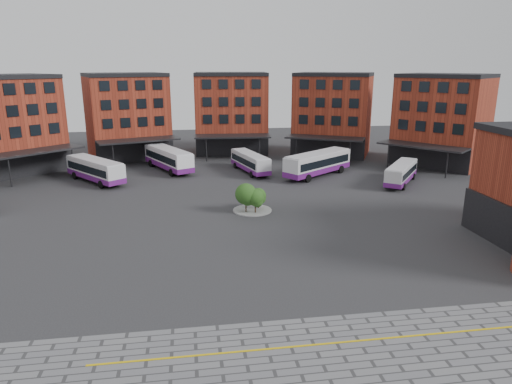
{
  "coord_description": "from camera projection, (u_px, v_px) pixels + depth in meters",
  "views": [
    {
      "loc": [
        -4.91,
        -36.77,
        16.08
      ],
      "look_at": [
        1.47,
        5.65,
        4.0
      ],
      "focal_mm": 32.0,
      "sensor_mm": 36.0,
      "label": 1
    }
  ],
  "objects": [
    {
      "name": "ground",
      "position": [
        249.0,
        254.0,
        40.06
      ],
      "size": [
        160.0,
        160.0,
        0.0
      ],
      "primitive_type": "plane",
      "color": "#28282B",
      "rests_on": "ground"
    },
    {
      "name": "yellow_line",
      "position": [
        314.0,
        345.0,
        27.02
      ],
      "size": [
        26.0,
        0.15,
        0.02
      ],
      "primitive_type": "cube",
      "color": "gold",
      "rests_on": "paving_zone"
    },
    {
      "name": "main_building",
      "position": [
        188.0,
        121.0,
        73.83
      ],
      "size": [
        94.14,
        42.48,
        14.6
      ],
      "color": "maroon",
      "rests_on": "ground"
    },
    {
      "name": "tree_island",
      "position": [
        252.0,
        197.0,
        50.84
      ],
      "size": [
        4.4,
        4.4,
        3.38
      ],
      "color": "gray",
      "rests_on": "ground"
    },
    {
      "name": "bus_b",
      "position": [
        95.0,
        170.0,
        63.94
      ],
      "size": [
        9.37,
        10.76,
        3.28
      ],
      "rotation": [
        0.0,
        0.0,
        0.68
      ],
      "color": "silver",
      "rests_on": "ground"
    },
    {
      "name": "bus_c",
      "position": [
        168.0,
        158.0,
        71.0
      ],
      "size": [
        7.93,
        12.24,
        3.45
      ],
      "rotation": [
        0.0,
        0.0,
        0.46
      ],
      "color": "white",
      "rests_on": "ground"
    },
    {
      "name": "bus_d",
      "position": [
        250.0,
        162.0,
        69.81
      ],
      "size": [
        4.99,
        10.68,
        2.93
      ],
      "rotation": [
        0.0,
        0.0,
        0.26
      ],
      "color": "silver",
      "rests_on": "ground"
    },
    {
      "name": "bus_e",
      "position": [
        318.0,
        163.0,
        67.39
      ],
      "size": [
        11.79,
        9.78,
        3.53
      ],
      "rotation": [
        0.0,
        0.0,
        -0.93
      ],
      "color": "silver",
      "rests_on": "ground"
    },
    {
      "name": "bus_f",
      "position": [
        401.0,
        173.0,
        63.08
      ],
      "size": [
        8.01,
        9.38,
        2.84
      ],
      "rotation": [
        0.0,
        0.0,
        -0.66
      ],
      "color": "silver",
      "rests_on": "ground"
    }
  ]
}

